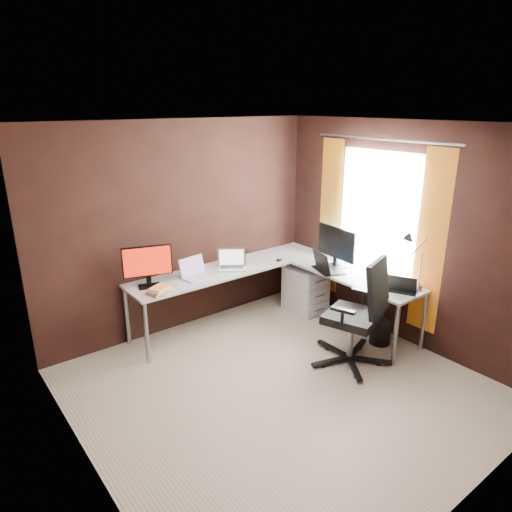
{
  "coord_description": "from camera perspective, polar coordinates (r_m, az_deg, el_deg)",
  "views": [
    {
      "loc": [
        -2.54,
        -2.88,
        2.67
      ],
      "look_at": [
        0.44,
        0.95,
        1.03
      ],
      "focal_mm": 32.0,
      "sensor_mm": 36.0,
      "label": 1
    }
  ],
  "objects": [
    {
      "name": "room",
      "position": [
        4.35,
        6.16,
        -0.11
      ],
      "size": [
        3.6,
        3.6,
        2.5
      ],
      "color": "#C1B096",
      "rests_on": "ground"
    },
    {
      "name": "desk",
      "position": [
        5.54,
        2.74,
        -2.39
      ],
      "size": [
        2.65,
        2.25,
        0.73
      ],
      "color": "silver",
      "rests_on": "ground"
    },
    {
      "name": "drawer_pedestal",
      "position": [
        6.13,
        6.2,
        -4.17
      ],
      "size": [
        0.42,
        0.5,
        0.6
      ],
      "primitive_type": "cube",
      "color": "silver",
      "rests_on": "ground"
    },
    {
      "name": "monitor_left",
      "position": [
        5.12,
        -13.41,
        -0.98
      ],
      "size": [
        0.52,
        0.22,
        0.47
      ],
      "rotation": [
        0.0,
        0.0,
        -0.32
      ],
      "color": "black",
      "rests_on": "desk"
    },
    {
      "name": "monitor_right",
      "position": [
        5.65,
        10.02,
        1.39
      ],
      "size": [
        0.17,
        0.62,
        0.51
      ],
      "rotation": [
        0.0,
        0.0,
        1.49
      ],
      "color": "black",
      "rests_on": "desk"
    },
    {
      "name": "laptop_white",
      "position": [
        5.37,
        -7.59,
        -2.11
      ],
      "size": [
        0.37,
        0.29,
        0.23
      ],
      "rotation": [
        0.0,
        0.0,
        0.14
      ],
      "color": "silver",
      "rests_on": "desk"
    },
    {
      "name": "laptop_silver",
      "position": [
        5.61,
        -3.06,
        -1.02
      ],
      "size": [
        0.42,
        0.4,
        0.23
      ],
      "rotation": [
        0.0,
        0.0,
        -0.62
      ],
      "color": "silver",
      "rests_on": "desk"
    },
    {
      "name": "laptop_black_big",
      "position": [
        5.56,
        8.74,
        -1.33
      ],
      "size": [
        0.39,
        0.46,
        0.26
      ],
      "rotation": [
        0.0,
        0.0,
        1.24
      ],
      "color": "black",
      "rests_on": "desk"
    },
    {
      "name": "laptop_black_small",
      "position": [
        5.15,
        17.81,
        -3.82
      ],
      "size": [
        0.32,
        0.36,
        0.2
      ],
      "rotation": [
        0.0,
        0.0,
        2.01
      ],
      "color": "black",
      "rests_on": "desk"
    },
    {
      "name": "book_stack",
      "position": [
        4.98,
        -12.06,
        -4.25
      ],
      "size": [
        0.26,
        0.24,
        0.07
      ],
      "rotation": [
        0.0,
        0.0,
        0.35
      ],
      "color": "tan",
      "rests_on": "desk"
    },
    {
      "name": "mouse_left",
      "position": [
        5.08,
        -11.86,
        -3.97
      ],
      "size": [
        0.11,
        0.08,
        0.04
      ],
      "primitive_type": "ellipsoid",
      "rotation": [
        0.0,
        0.0,
        0.26
      ],
      "color": "black",
      "rests_on": "desk"
    },
    {
      "name": "mouse_corner",
      "position": [
        5.85,
        2.89,
        -0.5
      ],
      "size": [
        0.11,
        0.09,
        0.04
      ],
      "primitive_type": "ellipsoid",
      "rotation": [
        0.0,
        0.0,
        -0.41
      ],
      "color": "black",
      "rests_on": "desk"
    },
    {
      "name": "desk_lamp",
      "position": [
        5.11,
        19.03,
        0.14
      ],
      "size": [
        0.2,
        0.23,
        0.64
      ],
      "rotation": [
        0.0,
        0.0,
        0.08
      ],
      "color": "slate",
      "rests_on": "desk"
    },
    {
      "name": "office_chair",
      "position": [
        5.0,
        12.27,
        -9.4
      ],
      "size": [
        0.67,
        0.71,
        1.2
      ],
      "rotation": [
        0.0,
        0.0,
        0.33
      ],
      "color": "black",
      "rests_on": "ground"
    },
    {
      "name": "wastebasket",
      "position": [
        5.55,
        15.25,
        -9.16
      ],
      "size": [
        0.31,
        0.31,
        0.28
      ],
      "primitive_type": "cylinder",
      "rotation": [
        0.0,
        0.0,
        -0.39
      ],
      "color": "black",
      "rests_on": "ground"
    }
  ]
}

